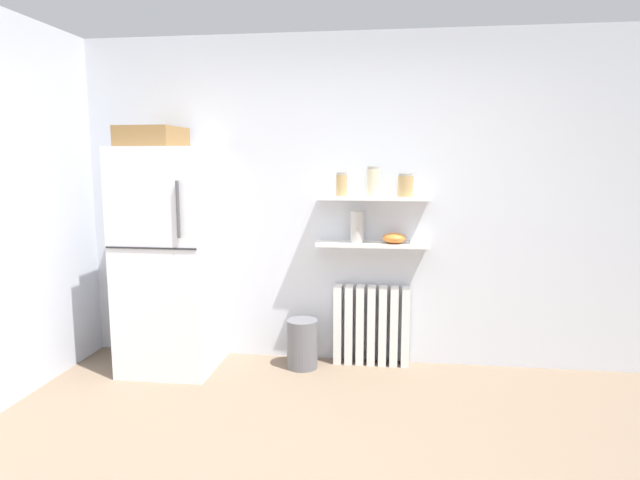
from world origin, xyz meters
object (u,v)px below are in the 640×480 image
object	(u,v)px
trash_bin	(302,344)
storage_jar_2	(405,185)
vase	(357,227)
shelf_bowl	(394,238)
storage_jar_0	(341,184)
refrigerator	(170,255)
storage_jar_1	(373,182)
radiator	(371,325)

from	to	relation	value
trash_bin	storage_jar_2	bearing A→B (deg)	8.47
vase	shelf_bowl	distance (m)	0.30
storage_jar_0	shelf_bowl	xyz separation A→B (m)	(0.41, 0.00, -0.41)
vase	storage_jar_0	bearing A→B (deg)	-180.00
storage_jar_0	storage_jar_2	distance (m)	0.49
storage_jar_0	storage_jar_2	world-z (taller)	storage_jar_0
refrigerator	storage_jar_1	distance (m)	1.67
radiator	storage_jar_0	bearing A→B (deg)	-172.98
storage_jar_1	storage_jar_2	world-z (taller)	storage_jar_1
radiator	trash_bin	bearing A→B (deg)	-164.75
storage_jar_0	storage_jar_1	bearing A→B (deg)	0.00
radiator	storage_jar_1	xyz separation A→B (m)	(0.00, -0.03, 1.14)
trash_bin	vase	bearing A→B (deg)	15.57
radiator	storage_jar_1	size ratio (longest dim) A/B	2.81
vase	trash_bin	distance (m)	1.02
refrigerator	shelf_bowl	xyz separation A→B (m)	(1.72, 0.22, 0.14)
trash_bin	storage_jar_1	bearing A→B (deg)	12.22
radiator	trash_bin	xyz separation A→B (m)	(-0.54, -0.15, -0.13)
storage_jar_1	radiator	bearing A→B (deg)	90.00
radiator	storage_jar_2	distance (m)	1.15
vase	trash_bin	world-z (taller)	vase
refrigerator	storage_jar_1	bearing A→B (deg)	8.14
radiator	trash_bin	size ratio (longest dim) A/B	1.66
storage_jar_0	refrigerator	bearing A→B (deg)	-170.38
storage_jar_1	refrigerator	bearing A→B (deg)	-171.86
storage_jar_2	vase	world-z (taller)	storage_jar_2
refrigerator	trash_bin	size ratio (longest dim) A/B	4.85
trash_bin	refrigerator	bearing A→B (deg)	-174.05
storage_jar_2	storage_jar_1	bearing A→B (deg)	180.00
refrigerator	vase	world-z (taller)	refrigerator
refrigerator	radiator	bearing A→B (deg)	9.22
storage_jar_2	storage_jar_0	bearing A→B (deg)	-180.00
vase	shelf_bowl	world-z (taller)	vase
radiator	vase	bearing A→B (deg)	-165.90
storage_jar_2	radiator	bearing A→B (deg)	172.98
shelf_bowl	refrigerator	bearing A→B (deg)	-172.64
storage_jar_0	shelf_bowl	size ratio (longest dim) A/B	1.02
storage_jar_1	vase	world-z (taller)	storage_jar_1
storage_jar_1	trash_bin	world-z (taller)	storage_jar_1
refrigerator	radiator	world-z (taller)	refrigerator
radiator	vase	distance (m)	0.80
storage_jar_0	trash_bin	distance (m)	1.29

